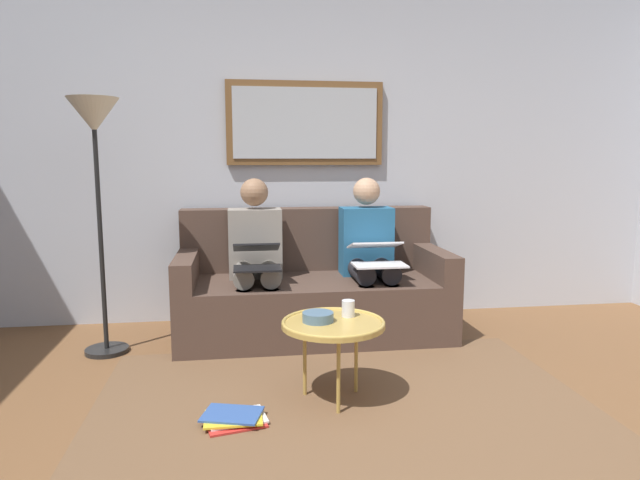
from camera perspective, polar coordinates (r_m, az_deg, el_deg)
wall_rear at (r=4.55m, az=-1.63°, el=8.51°), size 6.00×0.12×2.60m
area_rug at (r=3.10m, az=2.33°, el=-16.13°), size 2.60×1.80×0.01m
couch at (r=4.19m, az=-0.82°, el=-5.11°), size 1.93×0.90×0.90m
framed_mirror at (r=4.46m, az=-1.50°, el=11.73°), size 1.22×0.05×0.64m
coffee_table at (r=2.99m, az=1.35°, el=-8.58°), size 0.55×0.55×0.44m
cup at (r=3.08m, az=2.88°, el=-6.93°), size 0.07×0.07×0.09m
bowl at (r=2.99m, az=-0.22°, el=-7.80°), size 0.16×0.16×0.05m
person_left at (r=4.13m, az=4.98°, el=-1.12°), size 0.38×0.58×1.14m
laptop_white at (r=3.90m, az=5.78°, el=-1.38°), size 0.36×0.37×0.16m
person_right at (r=4.03m, az=-6.53°, el=-1.40°), size 0.38×0.58×1.14m
laptop_black at (r=3.79m, az=-6.43°, el=-1.65°), size 0.31×0.38×0.17m
magazine_stack at (r=2.92m, az=-8.66°, el=-17.38°), size 0.34×0.29×0.04m
standing_lamp at (r=3.88m, az=-21.80°, el=9.01°), size 0.32×0.32×1.66m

